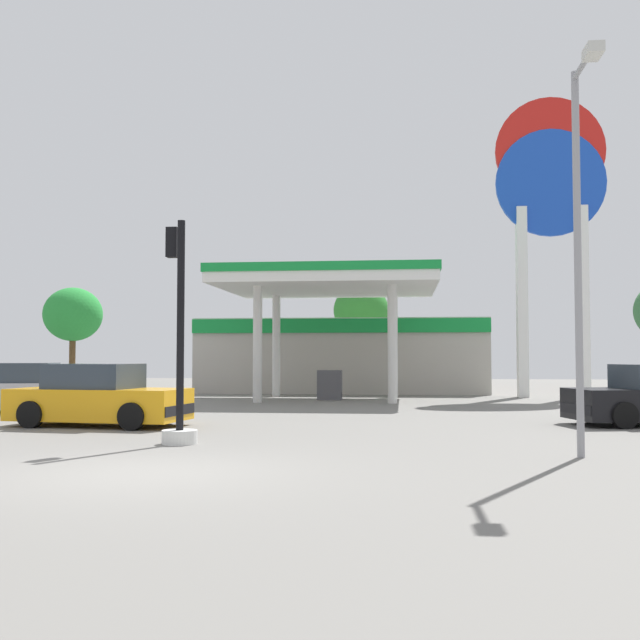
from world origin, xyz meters
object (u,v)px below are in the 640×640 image
object	(u,v)px
traffic_signal_1	(179,367)
tree_0	(73,315)
car_2	(99,398)
corner_streetlamp	(580,218)
tree_1	(361,311)
station_pole_sign	(551,205)
car_1	(25,390)

from	to	relation	value
traffic_signal_1	tree_0	size ratio (longest dim) A/B	0.74
car_2	corner_streetlamp	bearing A→B (deg)	-25.30
tree_1	corner_streetlamp	bearing A→B (deg)	-80.18
tree_1	corner_streetlamp	world-z (taller)	corner_streetlamp
station_pole_sign	traffic_signal_1	distance (m)	20.79
station_pole_sign	traffic_signal_1	world-z (taller)	station_pole_sign
car_2	traffic_signal_1	distance (m)	4.47
station_pole_sign	car_2	distance (m)	20.18
traffic_signal_1	tree_0	xyz separation A→B (m)	(-14.81, 28.04, 2.61)
traffic_signal_1	corner_streetlamp	world-z (taller)	corner_streetlamp
car_2	tree_1	distance (m)	25.75
car_1	tree_0	size ratio (longest dim) A/B	0.76
station_pole_sign	corner_streetlamp	size ratio (longest dim) A/B	1.92
car_1	tree_1	xyz separation A→B (m)	(8.62, 21.09, 3.51)
car_1	traffic_signal_1	distance (m)	9.99
station_pole_sign	tree_1	size ratio (longest dim) A/B	2.14
car_1	corner_streetlamp	bearing A→B (deg)	-32.12
car_2	tree_0	bearing A→B (deg)	115.69
station_pole_sign	car_2	size ratio (longest dim) A/B	2.86
station_pole_sign	traffic_signal_1	xyz separation A→B (m)	(-10.04, -17.09, -6.25)
car_2	tree_1	world-z (taller)	tree_1
car_2	car_1	bearing A→B (deg)	134.39
car_2	tree_0	world-z (taller)	tree_0
tree_1	car_2	bearing A→B (deg)	-100.67
tree_0	tree_1	size ratio (longest dim) A/B	1.00
traffic_signal_1	station_pole_sign	bearing A→B (deg)	59.57
car_1	corner_streetlamp	distance (m)	16.56
tree_1	traffic_signal_1	bearing A→B (deg)	-93.66
car_2	station_pole_sign	bearing A→B (deg)	46.79
car_2	corner_streetlamp	size ratio (longest dim) A/B	0.67
car_2	traffic_signal_1	world-z (taller)	traffic_signal_1
car_2	tree_0	size ratio (longest dim) A/B	0.75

